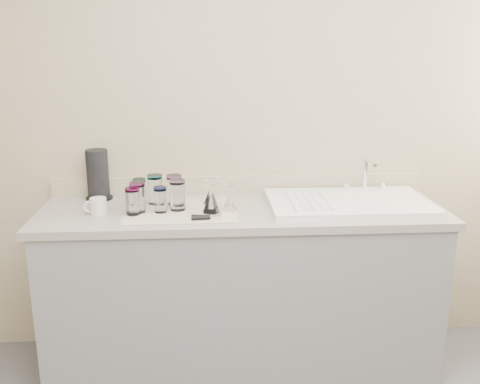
{
  "coord_description": "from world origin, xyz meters",
  "views": [
    {
      "loc": [
        -0.18,
        -1.4,
        1.71
      ],
      "look_at": [
        -0.02,
        1.15,
        1.0
      ],
      "focal_mm": 40.0,
      "sensor_mm": 36.0,
      "label": 1
    }
  ],
  "objects": [
    {
      "name": "tumbler_purple",
      "position": [
        -0.35,
        1.27,
        0.99
      ],
      "size": [
        0.08,
        0.08,
        0.15
      ],
      "color": "white",
      "rests_on": "dish_towel"
    },
    {
      "name": "goblet_back_left",
      "position": [
        -0.16,
        1.27,
        0.95
      ],
      "size": [
        0.07,
        0.07,
        0.13
      ],
      "color": "white",
      "rests_on": "dish_towel"
    },
    {
      "name": "can_opener",
      "position": [
        -0.18,
        1.01,
        0.92
      ],
      "size": [
        0.15,
        0.05,
        0.02
      ],
      "color": "silver",
      "rests_on": "dish_towel"
    },
    {
      "name": "dish_towel",
      "position": [
        -0.31,
        1.16,
        0.9
      ],
      "size": [
        0.55,
        0.42,
        0.01
      ],
      "primitive_type": "cube",
      "color": "beige",
      "rests_on": "counter_unit"
    },
    {
      "name": "tumbler_blue",
      "position": [
        -0.41,
        1.14,
        0.97
      ],
      "size": [
        0.06,
        0.06,
        0.13
      ],
      "color": "white",
      "rests_on": "dish_towel"
    },
    {
      "name": "tumbler_teal",
      "position": [
        -0.53,
        1.29,
        0.98
      ],
      "size": [
        0.07,
        0.07,
        0.13
      ],
      "color": "white",
      "rests_on": "dish_towel"
    },
    {
      "name": "tumbler_lavender",
      "position": [
        -0.33,
        1.17,
        0.99
      ],
      "size": [
        0.08,
        0.08,
        0.16
      ],
      "color": "white",
      "rests_on": "dish_towel"
    },
    {
      "name": "tumbler_magenta",
      "position": [
        -0.52,
        1.14,
        0.98
      ],
      "size": [
        0.08,
        0.08,
        0.15
      ],
      "color": "white",
      "rests_on": "dish_towel"
    },
    {
      "name": "goblet_front_left",
      "position": [
        -0.16,
        1.12,
        0.96
      ],
      "size": [
        0.09,
        0.09,
        0.16
      ],
      "color": "white",
      "rests_on": "dish_towel"
    },
    {
      "name": "sink_unit",
      "position": [
        0.55,
        1.2,
        0.92
      ],
      "size": [
        0.82,
        0.5,
        0.22
      ],
      "color": "white",
      "rests_on": "counter_unit"
    },
    {
      "name": "room_envelope",
      "position": [
        0.0,
        0.0,
        1.56
      ],
      "size": [
        3.54,
        3.5,
        2.52
      ],
      "color": "#56565B",
      "rests_on": "ground"
    },
    {
      "name": "white_mug",
      "position": [
        -0.72,
        1.15,
        0.94
      ],
      "size": [
        0.12,
        0.09,
        0.08
      ],
      "color": "silver",
      "rests_on": "counter_unit"
    },
    {
      "name": "tumbler_extra",
      "position": [
        -0.54,
        1.1,
        0.98
      ],
      "size": [
        0.07,
        0.07,
        0.14
      ],
      "color": "white",
      "rests_on": "dish_towel"
    },
    {
      "name": "tumbler_cyan",
      "position": [
        -0.45,
        1.29,
        0.99
      ],
      "size": [
        0.08,
        0.08,
        0.15
      ],
      "color": "white",
      "rests_on": "dish_towel"
    },
    {
      "name": "goblet_front_right",
      "position": [
        -0.07,
        1.14,
        0.95
      ],
      "size": [
        0.08,
        0.08,
        0.13
      ],
      "color": "white",
      "rests_on": "dish_towel"
    },
    {
      "name": "paper_towel_roll",
      "position": [
        -0.76,
        1.42,
        1.03
      ],
      "size": [
        0.14,
        0.14,
        0.27
      ],
      "color": "black",
      "rests_on": "counter_unit"
    },
    {
      "name": "counter_unit",
      "position": [
        0.0,
        1.2,
        0.45
      ],
      "size": [
        2.06,
        0.62,
        0.9
      ],
      "color": "slate",
      "rests_on": "ground"
    }
  ]
}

